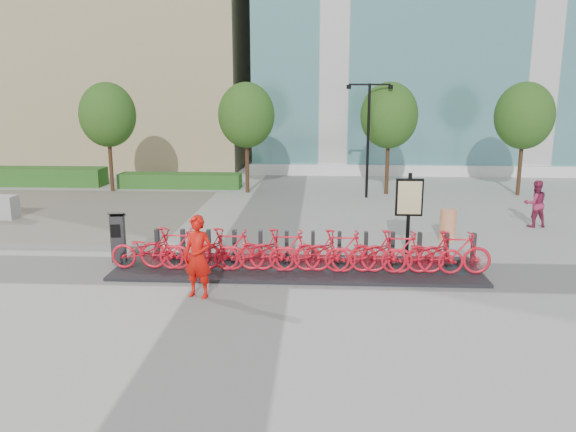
# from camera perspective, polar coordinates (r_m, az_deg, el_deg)

# --- Properties ---
(ground) EXTENTS (120.00, 120.00, 0.00)m
(ground) POSITION_cam_1_polar(r_m,az_deg,el_deg) (14.83, -4.21, -5.74)
(ground) COLOR #9B9B9B
(gravel_patch) EXTENTS (14.00, 14.00, 0.00)m
(gravel_patch) POSITION_cam_1_polar(r_m,az_deg,el_deg) (24.53, -25.80, 0.35)
(gravel_patch) COLOR gray
(gravel_patch) RESTS_ON ground
(hedge_a) EXTENTS (10.00, 1.40, 0.90)m
(hedge_a) POSITION_cam_1_polar(r_m,az_deg,el_deg) (31.99, -26.63, 3.64)
(hedge_a) COLOR #32752A
(hedge_a) RESTS_ON ground
(hedge_b) EXTENTS (6.00, 1.20, 0.70)m
(hedge_b) POSITION_cam_1_polar(r_m,az_deg,el_deg) (28.34, -10.88, 3.56)
(hedge_b) COLOR #32752A
(hedge_b) RESTS_ON ground
(tree_0) EXTENTS (2.60, 2.60, 5.10)m
(tree_0) POSITION_cam_1_polar(r_m,az_deg,el_deg) (27.79, -17.86, 9.74)
(tree_0) COLOR #312116
(tree_0) RESTS_ON ground
(tree_1) EXTENTS (2.60, 2.60, 5.10)m
(tree_1) POSITION_cam_1_polar(r_m,az_deg,el_deg) (26.20, -4.25, 10.17)
(tree_1) COLOR #312116
(tree_1) RESTS_ON ground
(tree_2) EXTENTS (2.60, 2.60, 5.10)m
(tree_2) POSITION_cam_1_polar(r_m,az_deg,el_deg) (26.17, 10.23, 10.00)
(tree_2) COLOR #312116
(tree_2) RESTS_ON ground
(tree_3) EXTENTS (2.60, 2.60, 5.10)m
(tree_3) POSITION_cam_1_polar(r_m,az_deg,el_deg) (27.54, 22.89, 9.35)
(tree_3) COLOR #312116
(tree_3) RESTS_ON ground
(streetlamp) EXTENTS (2.00, 0.20, 5.00)m
(streetlamp) POSITION_cam_1_polar(r_m,az_deg,el_deg) (25.10, 8.17, 8.93)
(streetlamp) COLOR black
(streetlamp) RESTS_ON ground
(dock_pad) EXTENTS (9.60, 2.40, 0.08)m
(dock_pad) POSITION_cam_1_polar(r_m,az_deg,el_deg) (14.99, 0.89, -5.34)
(dock_pad) COLOR black
(dock_pad) RESTS_ON ground
(dock_rail_posts) EXTENTS (8.74, 0.50, 0.85)m
(dock_rail_posts) POSITION_cam_1_polar(r_m,az_deg,el_deg) (15.30, 2.54, -3.16)
(dock_rail_posts) COLOR #27272A
(dock_rail_posts) RESTS_ON dock_pad
(bike_0) EXTENTS (1.93, 0.67, 1.01)m
(bike_0) POSITION_cam_1_polar(r_m,az_deg,el_deg) (15.16, -14.08, -3.36)
(bike_0) COLOR red
(bike_0) RESTS_ON dock_pad
(bike_1) EXTENTS (1.87, 0.53, 1.12)m
(bike_1) POSITION_cam_1_polar(r_m,az_deg,el_deg) (14.95, -11.45, -3.24)
(bike_1) COLOR red
(bike_1) RESTS_ON dock_pad
(bike_2) EXTENTS (1.93, 0.67, 1.01)m
(bike_2) POSITION_cam_1_polar(r_m,az_deg,el_deg) (14.80, -8.73, -3.51)
(bike_2) COLOR red
(bike_2) RESTS_ON dock_pad
(bike_3) EXTENTS (1.87, 0.53, 1.12)m
(bike_3) POSITION_cam_1_polar(r_m,az_deg,el_deg) (14.65, -5.98, -3.37)
(bike_3) COLOR red
(bike_3) RESTS_ON dock_pad
(bike_4) EXTENTS (1.93, 0.67, 1.01)m
(bike_4) POSITION_cam_1_polar(r_m,az_deg,el_deg) (14.57, -3.17, -3.64)
(bike_4) COLOR red
(bike_4) RESTS_ON dock_pad
(bike_5) EXTENTS (1.87, 0.53, 1.12)m
(bike_5) POSITION_cam_1_polar(r_m,az_deg,el_deg) (14.50, -0.34, -3.47)
(bike_5) COLOR red
(bike_5) RESTS_ON dock_pad
(bike_6) EXTENTS (1.93, 0.67, 1.01)m
(bike_6) POSITION_cam_1_polar(r_m,az_deg,el_deg) (14.49, 2.51, -3.73)
(bike_6) COLOR red
(bike_6) RESTS_ON dock_pad
(bike_7) EXTENTS (1.87, 0.53, 1.12)m
(bike_7) POSITION_cam_1_polar(r_m,az_deg,el_deg) (14.48, 5.36, -3.55)
(bike_7) COLOR red
(bike_7) RESTS_ON dock_pad
(bike_8) EXTENTS (1.93, 0.67, 1.01)m
(bike_8) POSITION_cam_1_polar(r_m,az_deg,el_deg) (14.55, 8.20, -3.78)
(bike_8) COLOR red
(bike_8) RESTS_ON dock_pad
(bike_9) EXTENTS (1.87, 0.53, 1.12)m
(bike_9) POSITION_cam_1_polar(r_m,az_deg,el_deg) (14.61, 11.03, -3.58)
(bike_9) COLOR red
(bike_9) RESTS_ON dock_pad
(bike_10) EXTENTS (1.93, 0.67, 1.01)m
(bike_10) POSITION_cam_1_polar(r_m,az_deg,el_deg) (14.74, 13.80, -3.80)
(bike_10) COLOR red
(bike_10) RESTS_ON dock_pad
(bike_11) EXTENTS (1.87, 0.53, 1.12)m
(bike_11) POSITION_cam_1_polar(r_m,az_deg,el_deg) (14.88, 16.54, -3.59)
(bike_11) COLOR red
(bike_11) RESTS_ON dock_pad
(kiosk) EXTENTS (0.48, 0.42, 1.40)m
(kiosk) POSITION_cam_1_polar(r_m,az_deg,el_deg) (16.00, -16.88, -2.09)
(kiosk) COLOR #27272A
(kiosk) RESTS_ON dock_pad
(worker_red) EXTENTS (0.80, 0.64, 1.92)m
(worker_red) POSITION_cam_1_polar(r_m,az_deg,el_deg) (12.97, -9.15, -4.10)
(worker_red) COLOR red
(worker_red) RESTS_ON ground
(pedestrian) EXTENTS (0.87, 0.72, 1.65)m
(pedestrian) POSITION_cam_1_polar(r_m,az_deg,el_deg) (21.38, 23.82, 1.16)
(pedestrian) COLOR #902548
(pedestrian) RESTS_ON ground
(construction_barrel) EXTENTS (0.55, 0.55, 0.99)m
(construction_barrel) POSITION_cam_1_polar(r_m,az_deg,el_deg) (18.58, 15.93, -0.86)
(construction_barrel) COLOR #E45300
(construction_barrel) RESTS_ON ground
(map_sign) EXTENTS (0.78, 0.13, 2.38)m
(map_sign) POSITION_cam_1_polar(r_m,az_deg,el_deg) (16.47, 12.20, 1.51)
(map_sign) COLOR black
(map_sign) RESTS_ON ground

